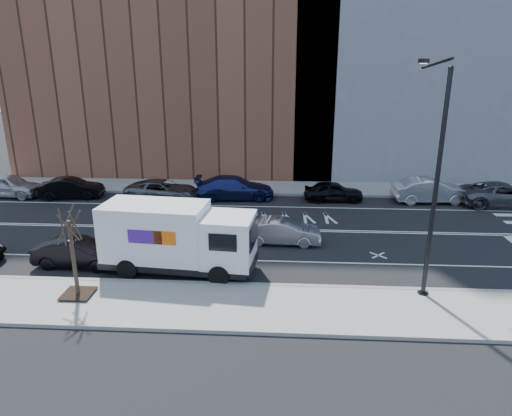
# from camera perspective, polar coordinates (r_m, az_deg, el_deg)

# --- Properties ---
(ground) EXTENTS (120.00, 120.00, 0.00)m
(ground) POSITION_cam_1_polar(r_m,az_deg,el_deg) (26.13, 0.63, -2.70)
(ground) COLOR black
(ground) RESTS_ON ground
(sidewalk_near) EXTENTS (44.00, 3.60, 0.15)m
(sidewalk_near) POSITION_cam_1_polar(r_m,az_deg,el_deg) (18.13, -0.81, -12.28)
(sidewalk_near) COLOR gray
(sidewalk_near) RESTS_ON ground
(sidewalk_far) EXTENTS (44.00, 3.60, 0.15)m
(sidewalk_far) POSITION_cam_1_polar(r_m,az_deg,el_deg) (34.48, 1.37, 2.56)
(sidewalk_far) COLOR gray
(sidewalk_far) RESTS_ON ground
(curb_near) EXTENTS (44.00, 0.25, 0.17)m
(curb_near) POSITION_cam_1_polar(r_m,az_deg,el_deg) (19.70, -0.42, -9.63)
(curb_near) COLOR gray
(curb_near) RESTS_ON ground
(curb_far) EXTENTS (44.00, 0.25, 0.17)m
(curb_far) POSITION_cam_1_polar(r_m,az_deg,el_deg) (32.75, 1.25, 1.74)
(curb_far) COLOR gray
(curb_far) RESTS_ON ground
(road_markings) EXTENTS (40.00, 8.60, 0.01)m
(road_markings) POSITION_cam_1_polar(r_m,az_deg,el_deg) (26.13, 0.63, -2.69)
(road_markings) COLOR white
(road_markings) RESTS_ON ground
(bldg_brick) EXTENTS (26.00, 10.00, 22.00)m
(bldg_brick) POSITION_cam_1_polar(r_m,az_deg,el_deg) (41.12, -10.07, 20.16)
(bldg_brick) COLOR brown
(bldg_brick) RESTS_ON ground
(bldg_concrete) EXTENTS (20.00, 10.00, 26.00)m
(bldg_concrete) POSITION_cam_1_polar(r_m,az_deg,el_deg) (41.64, 20.04, 22.15)
(bldg_concrete) COLOR slate
(bldg_concrete) RESTS_ON ground
(streetlight) EXTENTS (0.44, 4.02, 9.34)m
(streetlight) POSITION_cam_1_polar(r_m,az_deg,el_deg) (18.90, 21.31, 4.10)
(streetlight) COLOR black
(streetlight) RESTS_ON ground
(street_tree) EXTENTS (1.20, 1.20, 3.75)m
(street_tree) POSITION_cam_1_polar(r_m,az_deg,el_deg) (19.60, -21.75, -6.72)
(street_tree) COLOR black
(street_tree) RESTS_ON ground
(fedex_van) EXTENTS (7.11, 3.01, 3.16)m
(fedex_van) POSITION_cam_1_polar(r_m,az_deg,el_deg) (20.82, -9.83, -3.59)
(fedex_van) COLOR black
(fedex_van) RESTS_ON ground
(far_parked_a) EXTENTS (4.92, 2.39, 1.62)m
(far_parked_a) POSITION_cam_1_polar(r_m,az_deg,el_deg) (36.74, -28.51, 2.51)
(far_parked_a) COLOR #AFAFB4
(far_parked_a) RESTS_ON ground
(far_parked_b) EXTENTS (4.51, 2.09, 1.43)m
(far_parked_b) POSITION_cam_1_polar(r_m,az_deg,el_deg) (34.47, -22.09, 2.32)
(far_parked_b) COLOR black
(far_parked_b) RESTS_ON ground
(far_parked_c) EXTENTS (5.37, 3.02, 1.41)m
(far_parked_c) POSITION_cam_1_polar(r_m,az_deg,el_deg) (32.05, -11.56, 2.17)
(far_parked_c) COLOR #56595F
(far_parked_c) RESTS_ON ground
(far_parked_d) EXTENTS (5.58, 2.57, 1.58)m
(far_parked_d) POSITION_cam_1_polar(r_m,az_deg,el_deg) (31.81, -2.68, 2.56)
(far_parked_d) COLOR navy
(far_parked_d) RESTS_ON ground
(far_parked_e) EXTENTS (4.06, 1.76, 1.36)m
(far_parked_e) POSITION_cam_1_polar(r_m,az_deg,el_deg) (31.71, 9.66, 2.07)
(far_parked_e) COLOR black
(far_parked_e) RESTS_ON ground
(far_parked_f) EXTENTS (5.13, 2.07, 1.66)m
(far_parked_f) POSITION_cam_1_polar(r_m,az_deg,el_deg) (33.09, 20.96, 2.05)
(far_parked_f) COLOR silver
(far_parked_f) RESTS_ON ground
(far_parked_g) EXTENTS (5.61, 2.63, 1.55)m
(far_parked_g) POSITION_cam_1_polar(r_m,az_deg,el_deg) (34.35, 28.54, 1.50)
(far_parked_g) COLOR #4F5157
(far_parked_g) RESTS_ON ground
(driving_sedan) EXTENTS (4.09, 1.50, 1.34)m
(driving_sedan) POSITION_cam_1_polar(r_m,az_deg,el_deg) (24.02, 3.25, -2.91)
(driving_sedan) COLOR #B1B1B6
(driving_sedan) RESTS_ON ground
(near_parked_rear_a) EXTENTS (4.15, 1.65, 1.34)m
(near_parked_rear_a) POSITION_cam_1_polar(r_m,az_deg,el_deg) (22.92, -21.32, -5.22)
(near_parked_rear_a) COLOR black
(near_parked_rear_a) RESTS_ON ground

